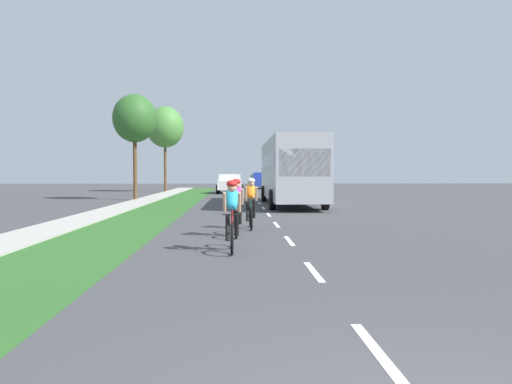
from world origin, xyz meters
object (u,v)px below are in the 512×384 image
(pickup_white, at_px, (230,184))
(sedan_dark_green, at_px, (257,180))
(cyclist_trailing, at_px, (236,207))
(street_tree_near, at_px, (135,119))
(cyclist_distant, at_px, (251,203))
(bus_silver, at_px, (290,168))
(suv_blue, at_px, (261,180))
(street_tree_far, at_px, (165,127))
(cyclist_lead, at_px, (232,215))

(pickup_white, distance_m, sedan_dark_green, 23.49)
(cyclist_trailing, distance_m, street_tree_near, 20.31)
(cyclist_trailing, bearing_deg, cyclist_distant, 76.28)
(pickup_white, relative_size, street_tree_near, 0.76)
(bus_silver, relative_size, suv_blue, 2.47)
(cyclist_distant, xyz_separation_m, bus_silver, (2.50, 11.72, 1.17))
(pickup_white, bearing_deg, street_tree_near, -119.07)
(cyclist_distant, distance_m, street_tree_far, 31.95)
(suv_blue, relative_size, street_tree_near, 0.70)
(cyclist_distant, bearing_deg, sedan_dark_green, 87.37)
(cyclist_distant, height_order, bus_silver, bus_silver)
(street_tree_near, distance_m, street_tree_far, 13.89)
(pickup_white, relative_size, sedan_dark_green, 1.19)
(pickup_white, bearing_deg, suv_blue, 75.44)
(cyclist_distant, xyz_separation_m, pickup_white, (-0.97, 27.55, 0.02))
(cyclist_trailing, bearing_deg, cyclist_lead, -92.08)
(sedan_dark_green, distance_m, street_tree_far, 22.63)
(cyclist_lead, relative_size, cyclist_distant, 1.00)
(cyclist_trailing, xyz_separation_m, bus_silver, (2.95, 13.58, 1.17))
(cyclist_trailing, relative_size, cyclist_distant, 1.00)
(bus_silver, height_order, street_tree_far, street_tree_far)
(street_tree_far, bearing_deg, cyclist_distant, -77.39)
(pickup_white, bearing_deg, cyclist_lead, -89.25)
(cyclist_lead, distance_m, pickup_white, 32.05)
(cyclist_trailing, relative_size, sedan_dark_green, 0.40)
(suv_blue, distance_m, street_tree_far, 14.25)
(cyclist_trailing, bearing_deg, pickup_white, 91.00)
(pickup_white, height_order, suv_blue, suv_blue)
(pickup_white, relative_size, suv_blue, 1.09)
(cyclist_lead, xyz_separation_m, suv_blue, (2.92, 44.91, 0.14))
(pickup_white, distance_m, suv_blue, 13.29)
(cyclist_lead, xyz_separation_m, cyclist_distant, (0.55, 4.49, 0.00))
(cyclist_distant, relative_size, sedan_dark_green, 0.40)
(cyclist_trailing, height_order, cyclist_distant, same)
(cyclist_distant, xyz_separation_m, suv_blue, (2.37, 40.41, 0.14))
(cyclist_distant, bearing_deg, cyclist_lead, -96.97)
(cyclist_distant, distance_m, sedan_dark_green, 50.85)
(cyclist_lead, xyz_separation_m, street_tree_far, (-6.34, 35.27, 5.09))
(bus_silver, distance_m, sedan_dark_green, 39.10)
(suv_blue, bearing_deg, pickup_white, -104.56)
(cyclist_trailing, relative_size, bus_silver, 0.15)
(street_tree_far, bearing_deg, suv_blue, 46.14)
(sedan_dark_green, bearing_deg, street_tree_far, -114.73)
(bus_silver, xyz_separation_m, street_tree_near, (-9.38, 5.18, 3.20))
(cyclist_distant, height_order, sedan_dark_green, cyclist_distant)
(cyclist_trailing, distance_m, street_tree_far, 33.65)
(cyclist_distant, relative_size, suv_blue, 0.37)
(cyclist_trailing, bearing_deg, bus_silver, 77.74)
(cyclist_lead, bearing_deg, cyclist_trailing, 87.92)
(cyclist_lead, relative_size, cyclist_trailing, 1.00)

